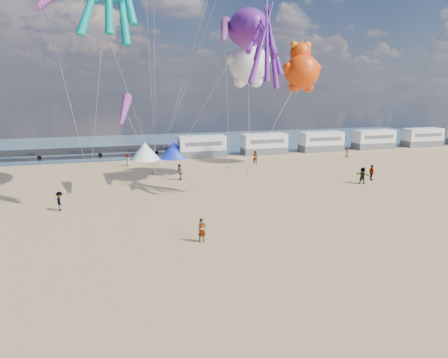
# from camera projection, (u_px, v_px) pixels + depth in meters

# --- Properties ---
(ground) EXTENTS (120.00, 120.00, 0.00)m
(ground) POSITION_uv_depth(u_px,v_px,m) (273.00, 309.00, 17.98)
(ground) COLOR tan
(ground) RESTS_ON ground
(water) EXTENTS (120.00, 120.00, 0.00)m
(water) POSITION_uv_depth(u_px,v_px,m) (149.00, 144.00, 69.45)
(water) COLOR #3B5D72
(water) RESTS_ON ground
(motorhome_0) EXTENTS (6.60, 2.50, 3.00)m
(motorhome_0) POSITION_uv_depth(u_px,v_px,m) (202.00, 146.00, 56.70)
(motorhome_0) COLOR silver
(motorhome_0) RESTS_ON ground
(motorhome_1) EXTENTS (6.60, 2.50, 3.00)m
(motorhome_1) POSITION_uv_depth(u_px,v_px,m) (264.00, 144.00, 59.27)
(motorhome_1) COLOR silver
(motorhome_1) RESTS_ON ground
(motorhome_2) EXTENTS (6.60, 2.50, 3.00)m
(motorhome_2) POSITION_uv_depth(u_px,v_px,m) (321.00, 141.00, 61.85)
(motorhome_2) COLOR silver
(motorhome_2) RESTS_ON ground
(motorhome_3) EXTENTS (6.60, 2.50, 3.00)m
(motorhome_3) POSITION_uv_depth(u_px,v_px,m) (374.00, 139.00, 64.42)
(motorhome_3) COLOR silver
(motorhome_3) RESTS_ON ground
(motorhome_4) EXTENTS (6.60, 2.50, 3.00)m
(motorhome_4) POSITION_uv_depth(u_px,v_px,m) (422.00, 137.00, 66.99)
(motorhome_4) COLOR silver
(motorhome_4) RESTS_ON ground
(tent_white) EXTENTS (4.00, 4.00, 2.40)m
(tent_white) POSITION_uv_depth(u_px,v_px,m) (145.00, 151.00, 54.60)
(tent_white) COLOR white
(tent_white) RESTS_ON ground
(tent_blue) EXTENTS (4.00, 4.00, 2.40)m
(tent_blue) POSITION_uv_depth(u_px,v_px,m) (174.00, 150.00, 55.68)
(tent_blue) COLOR #1933CC
(tent_blue) RESTS_ON ground
(standing_person) EXTENTS (0.64, 0.48, 1.57)m
(standing_person) POSITION_uv_depth(u_px,v_px,m) (202.00, 230.00, 25.59)
(standing_person) COLOR tan
(standing_person) RESTS_ON ground
(beachgoer_0) EXTENTS (0.64, 0.67, 1.54)m
(beachgoer_0) POSITION_uv_depth(u_px,v_px,m) (347.00, 152.00, 56.55)
(beachgoer_0) COLOR #7F6659
(beachgoer_0) RESTS_ON ground
(beachgoer_1) EXTENTS (0.56, 0.86, 1.75)m
(beachgoer_1) POSITION_uv_depth(u_px,v_px,m) (179.00, 172.00, 42.56)
(beachgoer_1) COLOR #7F6659
(beachgoer_1) RESTS_ON ground
(beachgoer_2) EXTENTS (0.75, 0.87, 1.56)m
(beachgoer_2) POSITION_uv_depth(u_px,v_px,m) (60.00, 201.00, 32.15)
(beachgoer_2) COLOR #7F6659
(beachgoer_2) RESTS_ON ground
(beachgoer_3) EXTENTS (0.80, 1.18, 1.69)m
(beachgoer_3) POSITION_uv_depth(u_px,v_px,m) (372.00, 173.00, 42.53)
(beachgoer_3) COLOR #7F6659
(beachgoer_3) RESTS_ON ground
(beachgoer_4) EXTENTS (0.86, 1.09, 1.73)m
(beachgoer_4) POSITION_uv_depth(u_px,v_px,m) (363.00, 175.00, 41.06)
(beachgoer_4) COLOR #7F6659
(beachgoer_4) RESTS_ON ground
(beachgoer_5) EXTENTS (1.70, 1.32, 1.80)m
(beachgoer_5) POSITION_uv_depth(u_px,v_px,m) (255.00, 158.00, 51.15)
(beachgoer_5) COLOR #7F6659
(beachgoer_5) RESTS_ON ground
(beachgoer_6) EXTENTS (0.42, 0.60, 1.57)m
(beachgoer_6) POSITION_uv_depth(u_px,v_px,m) (128.00, 160.00, 50.21)
(beachgoer_6) COLOR #7F6659
(beachgoer_6) RESTS_ON ground
(sandbag_a) EXTENTS (0.50, 0.35, 0.22)m
(sandbag_a) POSITION_uv_depth(u_px,v_px,m) (90.00, 183.00, 40.98)
(sandbag_a) COLOR gray
(sandbag_a) RESTS_ON ground
(sandbag_b) EXTENTS (0.50, 0.35, 0.22)m
(sandbag_b) POSITION_uv_depth(u_px,v_px,m) (166.00, 175.00, 44.58)
(sandbag_b) COLOR gray
(sandbag_b) RESTS_ON ground
(sandbag_c) EXTENTS (0.50, 0.35, 0.22)m
(sandbag_c) POSITION_uv_depth(u_px,v_px,m) (249.00, 174.00, 45.51)
(sandbag_c) COLOR gray
(sandbag_c) RESTS_ON ground
(sandbag_d) EXTENTS (0.50, 0.35, 0.22)m
(sandbag_d) POSITION_uv_depth(u_px,v_px,m) (230.00, 168.00, 48.92)
(sandbag_d) COLOR gray
(sandbag_d) RESTS_ON ground
(sandbag_e) EXTENTS (0.50, 0.35, 0.22)m
(sandbag_e) POSITION_uv_depth(u_px,v_px,m) (156.00, 173.00, 45.92)
(sandbag_e) COLOR gray
(sandbag_e) RESTS_ON ground
(kite_octopus_purple) EXTENTS (5.55, 9.11, 9.71)m
(kite_octopus_purple) POSITION_uv_depth(u_px,v_px,m) (248.00, 28.00, 37.27)
(kite_octopus_purple) COLOR #601D86
(kite_panda) EXTENTS (5.74, 5.51, 6.98)m
(kite_panda) POSITION_uv_depth(u_px,v_px,m) (248.00, 64.00, 41.09)
(kite_panda) COLOR white
(kite_teddy_orange) EXTENTS (6.22, 6.02, 7.20)m
(kite_teddy_orange) POSITION_uv_depth(u_px,v_px,m) (302.00, 72.00, 48.32)
(kite_teddy_orange) COLOR #E53F09
(windsock_left) EXTENTS (1.36, 6.30, 6.26)m
(windsock_left) POSITION_uv_depth(u_px,v_px,m) (44.00, 1.00, 30.22)
(windsock_left) COLOR red
(windsock_mid) EXTENTS (2.72, 5.56, 5.53)m
(windsock_mid) POSITION_uv_depth(u_px,v_px,m) (225.00, 31.00, 36.22)
(windsock_mid) COLOR red
(windsock_right) EXTENTS (1.87, 4.76, 4.67)m
(windsock_right) POSITION_uv_depth(u_px,v_px,m) (124.00, 110.00, 35.96)
(windsock_right) COLOR red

